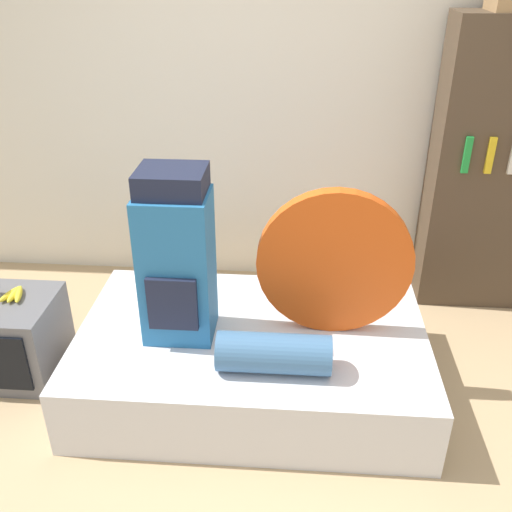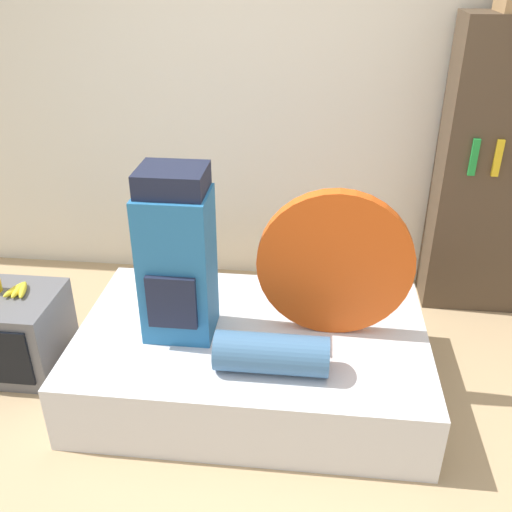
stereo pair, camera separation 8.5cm
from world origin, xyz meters
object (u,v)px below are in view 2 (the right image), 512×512
object	(u,v)px
tent_bag	(335,264)
television	(14,332)
backpack	(177,257)
sleeping_roll	(272,354)
bookshelf	(508,173)

from	to	relation	value
tent_bag	television	world-z (taller)	tent_bag
backpack	television	bearing A→B (deg)	176.65
sleeping_roll	television	distance (m)	1.56
television	bookshelf	xyz separation A→B (m)	(2.86, 1.04, 0.69)
television	sleeping_roll	bearing A→B (deg)	-12.62
bookshelf	sleeping_roll	bearing A→B (deg)	-134.66
sleeping_roll	bookshelf	world-z (taller)	bookshelf
tent_bag	bookshelf	distance (m)	1.48
tent_bag	television	distance (m)	1.87
sleeping_roll	bookshelf	bearing A→B (deg)	45.34
backpack	sleeping_roll	xyz separation A→B (m)	(0.50, -0.28, -0.34)
tent_bag	bookshelf	world-z (taller)	bookshelf
sleeping_roll	television	bearing A→B (deg)	167.38
backpack	tent_bag	xyz separation A→B (m)	(0.78, 0.09, -0.04)
television	bookshelf	world-z (taller)	bookshelf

